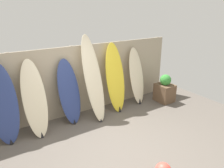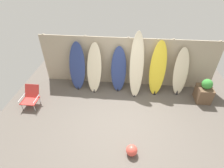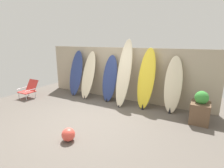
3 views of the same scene
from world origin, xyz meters
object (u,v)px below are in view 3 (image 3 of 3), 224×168
surfboard_yellow_4 (146,79)px  planter_box (200,109)px  surfboard_cream_1 (88,75)px  beach_chair (29,89)px  surfboard_cream_3 (124,73)px  beach_ball (68,135)px  surfboard_navy_0 (76,73)px  surfboard_navy_2 (110,79)px  surfboard_cream_5 (173,85)px

surfboard_yellow_4 → planter_box: (1.54, -0.36, -0.55)m
surfboard_cream_1 → beach_chair: size_ratio=2.65×
surfboard_cream_1 → planter_box: bearing=-4.9°
surfboard_cream_3 → beach_ball: size_ratio=7.52×
surfboard_navy_0 → surfboard_yellow_4: (2.74, -0.01, 0.08)m
surfboard_cream_1 → surfboard_yellow_4: size_ratio=0.91×
surfboard_cream_1 → planter_box: (3.67, -0.32, -0.46)m
surfboard_navy_2 → surfboard_cream_5: bearing=0.1°
surfboard_cream_1 → surfboard_navy_2: surfboard_cream_1 is taller
surfboard_cream_3 → planter_box: 2.36m
surfboard_navy_0 → surfboard_yellow_4: surfboard_yellow_4 is taller
surfboard_cream_5 → beach_ball: surfboard_cream_5 is taller
surfboard_navy_2 → beach_ball: 2.76m
surfboard_navy_2 → beach_ball: (0.52, -2.64, -0.63)m
surfboard_cream_1 → surfboard_cream_5: 2.91m
surfboard_cream_1 → beach_chair: (-1.89, -1.06, -0.50)m
surfboard_cream_3 → beach_chair: 3.54m
surfboard_navy_2 → beach_ball: bearing=-78.9°
surfboard_cream_3 → surfboard_navy_2: bearing=168.3°
surfboard_navy_2 → surfboard_cream_5: size_ratio=0.96×
surfboard_cream_1 → surfboard_cream_3: bearing=-1.3°
surfboard_cream_5 → planter_box: size_ratio=1.95×
surfboard_navy_0 → surfboard_cream_3: surfboard_cream_3 is taller
surfboard_cream_5 → surfboard_navy_2: bearing=-179.9°
surfboard_navy_0 → beach_chair: size_ratio=2.67×
surfboard_cream_1 → planter_box: 3.71m
planter_box → surfboard_cream_1: bearing=175.1°
surfboard_cream_1 → surfboard_cream_3: size_ratio=0.79×
surfboard_cream_1 → surfboard_navy_2: size_ratio=1.07×
planter_box → beach_ball: 3.23m
surfboard_navy_2 → surfboard_cream_3: surfboard_cream_3 is taller
surfboard_yellow_4 → surfboard_navy_0: bearing=179.7°
surfboard_cream_3 → beach_ball: 2.67m
surfboard_cream_5 → beach_ball: (-1.56, -2.64, -0.66)m
surfboard_yellow_4 → planter_box: 1.67m
beach_ball → surfboard_navy_0: bearing=126.9°
surfboard_cream_3 → planter_box: bearing=-7.2°
surfboard_cream_3 → surfboard_cream_5: (1.48, 0.13, -0.24)m
surfboard_yellow_4 → beach_ball: (-0.78, -2.59, -0.77)m
surfboard_navy_2 → surfboard_yellow_4: 1.31m
surfboard_cream_1 → surfboard_cream_5: surfboard_cream_1 is taller
surfboard_navy_0 → surfboard_cream_3: size_ratio=0.80×
surfboard_navy_0 → surfboard_cream_1: (0.61, -0.05, -0.01)m
beach_chair → surfboard_navy_2: bearing=17.6°
surfboard_yellow_4 → beach_chair: surfboard_yellow_4 is taller
beach_chair → surfboard_cream_5: bearing=8.2°
surfboard_navy_0 → surfboard_navy_2: (1.44, 0.04, -0.06)m
surfboard_cream_5 → planter_box: bearing=-28.3°
beach_chair → surfboard_navy_0: bearing=35.8°
surfboard_yellow_4 → beach_ball: 2.81m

